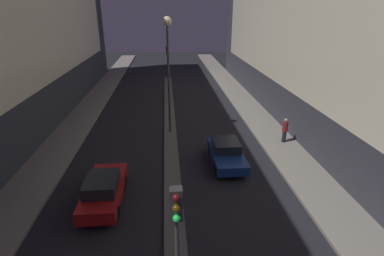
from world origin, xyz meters
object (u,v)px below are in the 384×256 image
(car_left_lane, at_px, (104,189))
(pedestrian_on_right_sidewalk, at_px, (285,130))
(car_right_lane, at_px, (227,153))
(traffic_light_near, at_px, (177,233))
(traffic_light_mid, at_px, (167,58))
(street_lamp, at_px, (168,49))

(car_left_lane, bearing_deg, pedestrian_on_right_sidewalk, 27.87)
(car_left_lane, bearing_deg, car_right_lane, 27.43)
(traffic_light_near, xyz_separation_m, car_left_lane, (-3.41, 6.72, -2.93))
(traffic_light_near, xyz_separation_m, traffic_light_mid, (0.00, 28.68, 0.00))
(traffic_light_near, distance_m, street_lamp, 15.66)
(traffic_light_mid, relative_size, street_lamp, 0.58)
(street_lamp, relative_size, car_left_lane, 1.89)
(car_left_lane, xyz_separation_m, car_right_lane, (6.83, 3.54, -0.05))
(traffic_light_near, distance_m, car_right_lane, 11.22)
(car_left_lane, height_order, car_right_lane, car_left_lane)
(traffic_light_mid, xyz_separation_m, pedestrian_on_right_sidewalk, (8.06, -15.90, -2.62))
(street_lamp, relative_size, car_right_lane, 1.97)
(traffic_light_near, height_order, street_lamp, street_lamp)
(traffic_light_mid, distance_m, street_lamp, 13.52)
(car_left_lane, relative_size, car_right_lane, 1.04)
(traffic_light_near, relative_size, traffic_light_mid, 1.00)
(traffic_light_mid, xyz_separation_m, street_lamp, (0.00, -13.25, 2.69))
(street_lamp, distance_m, pedestrian_on_right_sidewalk, 10.01)
(car_left_lane, height_order, pedestrian_on_right_sidewalk, pedestrian_on_right_sidewalk)
(traffic_light_mid, distance_m, car_left_lane, 22.42)
(pedestrian_on_right_sidewalk, bearing_deg, traffic_light_mid, 116.89)
(pedestrian_on_right_sidewalk, bearing_deg, street_lamp, 161.81)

